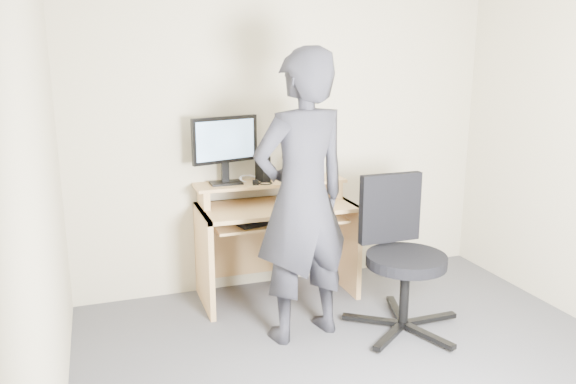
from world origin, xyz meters
TOP-DOWN VIEW (x-y plane):
  - back_wall at (0.00, 1.75)m, footprint 3.50×0.02m
  - desk at (-0.20, 1.53)m, footprint 1.20×0.60m
  - monitor at (-0.56, 1.61)m, footprint 0.54×0.19m
  - external_drive at (-0.25, 1.64)m, footprint 0.10×0.14m
  - travel_mug at (-0.06, 1.63)m, footprint 0.08×0.08m
  - smartphone at (0.07, 1.55)m, footprint 0.09×0.14m
  - charger at (-0.35, 1.51)m, footprint 0.05×0.05m
  - headphones at (-0.36, 1.69)m, footprint 0.18×0.18m
  - keyboard at (-0.32, 1.36)m, footprint 0.49×0.29m
  - mouse at (0.15, 1.35)m, footprint 0.10×0.07m
  - office_chair at (0.45, 0.69)m, footprint 0.80×0.83m
  - person at (-0.24, 0.77)m, footprint 0.79×0.61m

SIDE VIEW (x-z plane):
  - desk at x=-0.20m, z-range 0.09..1.00m
  - office_chair at x=0.45m, z-range 0.05..1.09m
  - keyboard at x=-0.32m, z-range 0.65..0.68m
  - mouse at x=0.15m, z-range 0.75..0.79m
  - smartphone at x=0.07m, z-range 0.91..0.92m
  - headphones at x=-0.36m, z-range 0.89..0.95m
  - charger at x=-0.35m, z-range 0.91..0.94m
  - person at x=-0.24m, z-range 0.00..1.94m
  - travel_mug at x=-0.06m, z-range 0.91..1.08m
  - external_drive at x=-0.25m, z-range 0.91..1.11m
  - monitor at x=-0.56m, z-range 0.96..1.48m
  - back_wall at x=0.00m, z-range 0.00..2.50m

